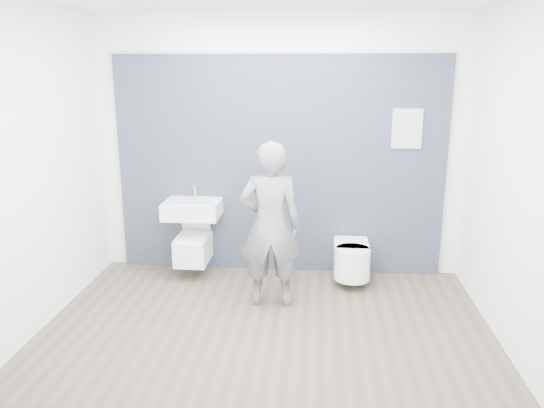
# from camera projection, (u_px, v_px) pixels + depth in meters

# --- Properties ---
(ground) EXTENTS (4.00, 4.00, 0.00)m
(ground) POSITION_uv_depth(u_px,v_px,m) (266.00, 329.00, 4.73)
(ground) COLOR brown
(ground) RESTS_ON ground
(room_shell) EXTENTS (4.00, 4.00, 4.00)m
(room_shell) POSITION_uv_depth(u_px,v_px,m) (265.00, 134.00, 4.28)
(room_shell) COLOR white
(room_shell) RESTS_ON ground
(tile_wall) EXTENTS (3.60, 0.06, 2.40)m
(tile_wall) POSITION_uv_depth(u_px,v_px,m) (279.00, 268.00, 6.14)
(tile_wall) COLOR black
(tile_wall) RESTS_ON ground
(washbasin) EXTENTS (0.60, 0.45, 0.45)m
(washbasin) POSITION_uv_depth(u_px,v_px,m) (192.00, 209.00, 5.78)
(washbasin) COLOR white
(washbasin) RESTS_ON ground
(toilet_square) EXTENTS (0.34, 0.50, 0.65)m
(toilet_square) POSITION_uv_depth(u_px,v_px,m) (193.00, 247.00, 5.87)
(toilet_square) COLOR white
(toilet_square) RESTS_ON ground
(toilet_rounded) EXTENTS (0.37, 0.63, 0.34)m
(toilet_rounded) POSITION_uv_depth(u_px,v_px,m) (352.00, 259.00, 5.67)
(toilet_rounded) COLOR white
(toilet_rounded) RESTS_ON ground
(info_placard) EXTENTS (0.31, 0.03, 0.42)m
(info_placard) POSITION_uv_depth(u_px,v_px,m) (398.00, 274.00, 5.98)
(info_placard) COLOR white
(info_placard) RESTS_ON ground
(visitor) EXTENTS (0.61, 0.43, 1.62)m
(visitor) POSITION_uv_depth(u_px,v_px,m) (270.00, 225.00, 5.04)
(visitor) COLOR slate
(visitor) RESTS_ON ground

